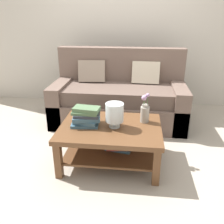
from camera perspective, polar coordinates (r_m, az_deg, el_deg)
The scene contains 7 objects.
ground_plane at distance 3.09m, azimuth -0.93°, elevation -7.59°, with size 10.00×10.00×0.00m, color #ADA393.
back_wall at distance 4.31m, azimuth 1.96°, elevation 19.90°, with size 6.40×0.12×2.70m, color beige.
couch at distance 3.63m, azimuth 1.66°, elevation 3.45°, with size 1.91×0.90×1.06m.
coffee_table at distance 2.61m, azimuth -0.28°, elevation -5.72°, with size 1.07×0.79×0.43m.
book_stack_main at distance 2.55m, azimuth -6.11°, elevation -1.09°, with size 0.32×0.26×0.20m.
glass_hurricane_vase at distance 2.48m, azimuth 0.61°, elevation -0.23°, with size 0.19×0.19×0.26m.
flower_pitcher at distance 2.63m, azimuth 7.76°, elevation 0.22°, with size 0.10×0.10×0.33m.
Camera 1 is at (0.35, -2.64, 1.55)m, focal length 38.71 mm.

